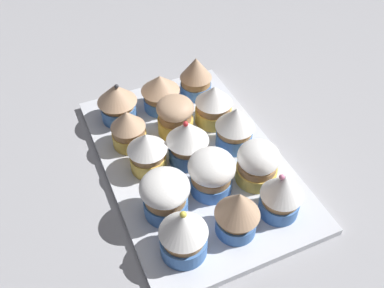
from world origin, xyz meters
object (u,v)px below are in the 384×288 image
at_px(cupcake_14, 117,101).
at_px(cupcake_4, 196,76).
at_px(cupcake_1, 258,163).
at_px(baking_tray, 192,160).
at_px(cupcake_9, 159,92).
at_px(cupcake_8, 172,116).
at_px(cupcake_10, 183,233).
at_px(cupcake_5, 240,211).
at_px(cupcake_6, 212,172).
at_px(cupcake_11, 165,195).
at_px(cupcake_2, 234,125).
at_px(cupcake_13, 128,128).
at_px(cupcake_7, 187,140).
at_px(cupcake_3, 214,104).
at_px(cupcake_0, 281,194).
at_px(cupcake_12, 147,151).

bearing_deg(cupcake_14, cupcake_4, -86.04).
bearing_deg(cupcake_1, baking_tray, 42.14).
bearing_deg(cupcake_14, cupcake_9, -90.90).
xyz_separation_m(cupcake_8, cupcake_10, (-0.21, 0.07, 0.00)).
bearing_deg(cupcake_9, cupcake_5, -178.80).
xyz_separation_m(cupcake_6, cupcake_8, (0.13, 0.01, -0.00)).
bearing_deg(cupcake_5, cupcake_11, 49.65).
bearing_deg(cupcake_8, cupcake_2, -129.11).
xyz_separation_m(cupcake_2, cupcake_14, (0.13, 0.15, -0.00)).
bearing_deg(cupcake_14, cupcake_1, -145.52).
bearing_deg(cupcake_5, cupcake_14, 15.84).
height_order(cupcake_9, cupcake_13, same).
bearing_deg(cupcake_2, baking_tray, 93.09).
relative_size(cupcake_2, cupcake_5, 0.99).
bearing_deg(cupcake_2, cupcake_7, 92.52).
xyz_separation_m(cupcake_5, cupcake_11, (0.06, 0.08, -0.00)).
distance_m(cupcake_10, cupcake_13, 0.21).
height_order(cupcake_3, cupcake_6, cupcake_3).
xyz_separation_m(cupcake_4, cupcake_5, (-0.29, 0.07, 0.00)).
xyz_separation_m(baking_tray, cupcake_14, (0.13, 0.08, 0.04)).
relative_size(cupcake_8, cupcake_9, 0.98).
height_order(cupcake_0, cupcake_10, cupcake_10).
bearing_deg(cupcake_2, cupcake_12, 88.58).
relative_size(cupcake_5, cupcake_9, 1.13).
distance_m(cupcake_1, cupcake_6, 0.07).
bearing_deg(cupcake_12, cupcake_13, 9.19).
bearing_deg(cupcake_1, cupcake_7, 44.86).
height_order(cupcake_0, cupcake_4, same).
xyz_separation_m(baking_tray, cupcake_12, (0.01, 0.07, 0.04)).
bearing_deg(cupcake_9, cupcake_7, 178.09).
bearing_deg(cupcake_13, cupcake_3, -91.24).
height_order(cupcake_3, cupcake_8, cupcake_3).
relative_size(cupcake_0, cupcake_1, 1.12).
bearing_deg(cupcake_2, cupcake_9, 30.10).
relative_size(cupcake_4, cupcake_5, 1.01).
height_order(cupcake_6, cupcake_12, same).
bearing_deg(cupcake_10, cupcake_6, -44.61).
distance_m(cupcake_2, cupcake_6, 0.10).
distance_m(cupcake_4, cupcake_10, 0.32).
bearing_deg(cupcake_0, cupcake_12, 42.65).
bearing_deg(cupcake_8, cupcake_11, 154.73).
bearing_deg(cupcake_0, baking_tray, 25.79).
distance_m(cupcake_1, cupcake_13, 0.21).
height_order(cupcake_9, cupcake_14, cupcake_14).
bearing_deg(cupcake_1, cupcake_2, -2.34).
distance_m(cupcake_1, cupcake_2, 0.08).
distance_m(cupcake_1, cupcake_14, 0.26).
relative_size(cupcake_7, cupcake_11, 1.13).
relative_size(cupcake_1, cupcake_2, 0.91).
distance_m(cupcake_4, cupcake_6, 0.22).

